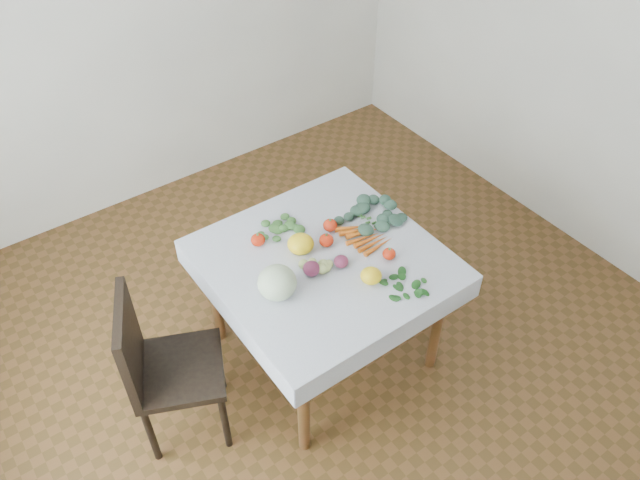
# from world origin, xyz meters

# --- Properties ---
(ground) EXTENTS (4.00, 4.00, 0.00)m
(ground) POSITION_xyz_m (0.00, 0.00, 0.00)
(ground) COLOR brown
(back_wall) EXTENTS (4.00, 0.04, 2.70)m
(back_wall) POSITION_xyz_m (0.00, 2.00, 1.35)
(back_wall) COLOR white
(back_wall) RESTS_ON ground
(table) EXTENTS (1.00, 1.00, 0.75)m
(table) POSITION_xyz_m (0.00, 0.00, 0.65)
(table) COLOR brown
(table) RESTS_ON ground
(tablecloth) EXTENTS (1.12, 1.12, 0.01)m
(tablecloth) POSITION_xyz_m (0.00, 0.00, 0.75)
(tablecloth) COLOR white
(tablecloth) RESTS_ON table
(chair) EXTENTS (0.56, 0.56, 0.93)m
(chair) POSITION_xyz_m (-0.92, 0.07, 0.53)
(chair) COLOR black
(chair) RESTS_ON ground
(cabbage) EXTENTS (0.22, 0.22, 0.17)m
(cabbage) POSITION_xyz_m (-0.33, -0.07, 0.84)
(cabbage) COLOR beige
(cabbage) RESTS_ON tablecloth
(tomato_a) EXTENTS (0.09, 0.09, 0.07)m
(tomato_a) POSITION_xyz_m (-0.22, 0.28, 0.79)
(tomato_a) COLOR red
(tomato_a) RESTS_ON tablecloth
(tomato_b) EXTENTS (0.09, 0.09, 0.07)m
(tomato_b) POSITION_xyz_m (0.15, 0.15, 0.79)
(tomato_b) COLOR red
(tomato_b) RESTS_ON tablecloth
(tomato_c) EXTENTS (0.09, 0.09, 0.07)m
(tomato_c) POSITION_xyz_m (0.07, 0.07, 0.79)
(tomato_c) COLOR red
(tomato_c) RESTS_ON tablecloth
(tomato_d) EXTENTS (0.08, 0.08, 0.06)m
(tomato_d) POSITION_xyz_m (0.27, -0.19, 0.79)
(tomato_d) COLOR red
(tomato_d) RESTS_ON tablecloth
(heirloom_back) EXTENTS (0.15, 0.15, 0.10)m
(heirloom_back) POSITION_xyz_m (-0.07, 0.11, 0.80)
(heirloom_back) COLOR yellow
(heirloom_back) RESTS_ON tablecloth
(heirloom_front) EXTENTS (0.12, 0.12, 0.07)m
(heirloom_front) POSITION_xyz_m (0.09, -0.26, 0.79)
(heirloom_front) COLOR yellow
(heirloom_front) RESTS_ON tablecloth
(onion_a) EXTENTS (0.09, 0.09, 0.06)m
(onion_a) POSITION_xyz_m (0.04, -0.10, 0.79)
(onion_a) COLOR #571836
(onion_a) RESTS_ON tablecloth
(onion_b) EXTENTS (0.09, 0.09, 0.07)m
(onion_b) POSITION_xyz_m (-0.12, -0.05, 0.79)
(onion_b) COLOR #571836
(onion_b) RESTS_ON tablecloth
(tomatillo_cluster) EXTENTS (0.16, 0.10, 0.04)m
(tomatillo_cluster) POSITION_xyz_m (-0.07, -0.04, 0.78)
(tomatillo_cluster) COLOR #BAC974
(tomatillo_cluster) RESTS_ON tablecloth
(carrot_bunch) EXTENTS (0.20, 0.27, 0.03)m
(carrot_bunch) POSITION_xyz_m (0.26, -0.01, 0.77)
(carrot_bunch) COLOR orange
(carrot_bunch) RESTS_ON tablecloth
(kale_bunch) EXTENTS (0.35, 0.30, 0.05)m
(kale_bunch) POSITION_xyz_m (0.37, 0.11, 0.78)
(kale_bunch) COLOR #395D4C
(kale_bunch) RESTS_ON tablecloth
(basil_bunch) EXTENTS (0.23, 0.19, 0.01)m
(basil_bunch) POSITION_xyz_m (0.21, -0.39, 0.76)
(basil_bunch) COLOR #184E1A
(basil_bunch) RESTS_ON tablecloth
(dill_bunch) EXTENTS (0.25, 0.19, 0.02)m
(dill_bunch) POSITION_xyz_m (-0.08, 0.33, 0.77)
(dill_bunch) COLOR #427736
(dill_bunch) RESTS_ON tablecloth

